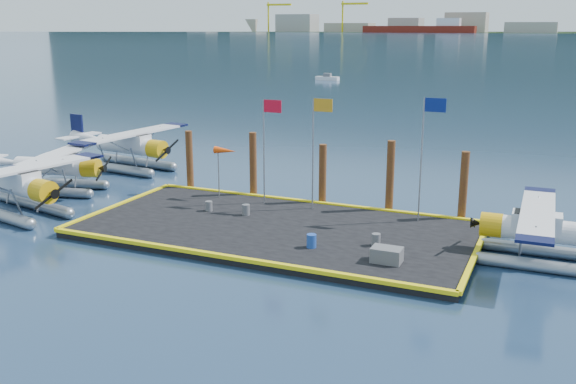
% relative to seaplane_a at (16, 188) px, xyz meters
% --- Properties ---
extents(ground, '(4000.00, 4000.00, 0.00)m').
position_rel_seaplane_a_xyz_m(ground, '(14.75, 2.79, -1.61)').
color(ground, navy).
rests_on(ground, ground).
extents(dock, '(20.00, 10.00, 0.40)m').
position_rel_seaplane_a_xyz_m(dock, '(14.75, 2.79, -1.41)').
color(dock, black).
rests_on(dock, ground).
extents(dock_bumpers, '(20.25, 10.25, 0.18)m').
position_rel_seaplane_a_xyz_m(dock_bumpers, '(14.75, 2.79, -1.12)').
color(dock_bumpers, yellow).
rests_on(dock_bumpers, dock).
extents(seaplane_a, '(9.59, 10.42, 3.69)m').
position_rel_seaplane_a_xyz_m(seaplane_a, '(0.00, 0.00, 0.00)').
color(seaplane_a, gray).
rests_on(seaplane_a, ground).
extents(seaplane_b, '(9.06, 9.81, 3.48)m').
position_rel_seaplane_a_xyz_m(seaplane_b, '(-1.73, 4.89, -0.09)').
color(seaplane_b, gray).
rests_on(seaplane_b, ground).
extents(seaplane_c, '(9.71, 10.71, 3.79)m').
position_rel_seaplane_a_xyz_m(seaplane_c, '(-1.37, 12.11, 0.04)').
color(seaplane_c, gray).
rests_on(seaplane_c, ground).
extents(seaplane_d, '(8.28, 9.12, 3.25)m').
position_rel_seaplane_a_xyz_m(seaplane_d, '(27.53, 3.57, -0.19)').
color(seaplane_d, gray).
rests_on(seaplane_d, ground).
extents(drum_0, '(0.39, 0.39, 0.56)m').
position_rel_seaplane_a_xyz_m(drum_0, '(10.14, 3.85, -0.93)').
color(drum_0, '#56565A').
rests_on(drum_0, dock).
extents(drum_1, '(0.45, 0.45, 0.64)m').
position_rel_seaplane_a_xyz_m(drum_1, '(17.60, 0.48, -0.89)').
color(drum_1, '#1C429C').
rests_on(drum_1, dock).
extents(drum_2, '(0.41, 0.41, 0.58)m').
position_rel_seaplane_a_xyz_m(drum_2, '(20.28, 1.94, -0.92)').
color(drum_2, '#56565A').
rests_on(drum_2, dock).
extents(drum_5, '(0.42, 0.42, 0.60)m').
position_rel_seaplane_a_xyz_m(drum_5, '(12.40, 3.95, -0.91)').
color(drum_5, '#56565A').
rests_on(drum_5, dock).
extents(crate, '(1.32, 0.88, 0.66)m').
position_rel_seaplane_a_xyz_m(crate, '(21.30, 0.01, -0.88)').
color(crate, '#56565A').
rests_on(crate, dock).
extents(flagpole_red, '(1.14, 0.08, 6.00)m').
position_rel_seaplane_a_xyz_m(flagpole_red, '(12.46, 6.59, 2.79)').
color(flagpole_red, gray).
rests_on(flagpole_red, dock).
extents(flagpole_yellow, '(1.14, 0.08, 6.20)m').
position_rel_seaplane_a_xyz_m(flagpole_yellow, '(15.45, 6.59, 2.90)').
color(flagpole_yellow, gray).
rests_on(flagpole_yellow, dock).
extents(flagpole_blue, '(1.14, 0.08, 6.50)m').
position_rel_seaplane_a_xyz_m(flagpole_blue, '(21.45, 6.59, 3.08)').
color(flagpole_blue, gray).
rests_on(flagpole_blue, dock).
extents(windsock, '(1.40, 0.44, 3.12)m').
position_rel_seaplane_a_xyz_m(windsock, '(9.73, 6.59, 1.62)').
color(windsock, gray).
rests_on(windsock, dock).
extents(piling_0, '(0.44, 0.44, 4.00)m').
position_rel_seaplane_a_xyz_m(piling_0, '(6.25, 8.19, 0.39)').
color(piling_0, '#4C2315').
rests_on(piling_0, ground).
extents(piling_1, '(0.44, 0.44, 4.20)m').
position_rel_seaplane_a_xyz_m(piling_1, '(10.75, 8.19, 0.49)').
color(piling_1, '#4C2315').
rests_on(piling_1, ground).
extents(piling_2, '(0.44, 0.44, 3.80)m').
position_rel_seaplane_a_xyz_m(piling_2, '(15.25, 8.19, 0.29)').
color(piling_2, '#4C2315').
rests_on(piling_2, ground).
extents(piling_3, '(0.44, 0.44, 4.30)m').
position_rel_seaplane_a_xyz_m(piling_3, '(19.25, 8.19, 0.54)').
color(piling_3, '#4C2315').
rests_on(piling_3, ground).
extents(piling_4, '(0.44, 0.44, 4.00)m').
position_rel_seaplane_a_xyz_m(piling_4, '(23.25, 8.19, 0.39)').
color(piling_4, '#4C2315').
rests_on(piling_4, ground).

